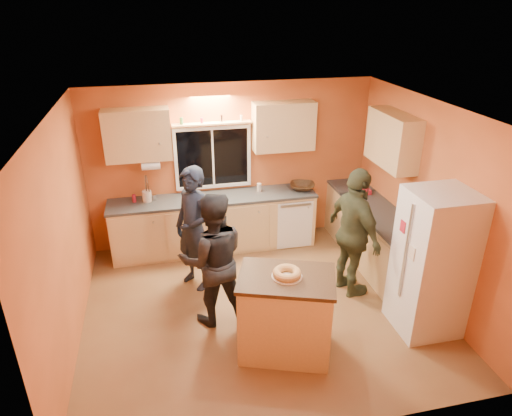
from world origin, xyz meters
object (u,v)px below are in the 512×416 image
object	(u,v)px
refrigerator	(432,263)
island	(286,314)
person_left	(194,229)
person_right	(354,234)
person_center	(213,260)

from	to	relation	value
refrigerator	island	bearing A→B (deg)	-178.34
person_left	person_right	world-z (taller)	person_right
person_right	refrigerator	bearing A→B (deg)	-156.26
refrigerator	person_right	world-z (taller)	person_right
person_left	island	bearing A→B (deg)	-7.29
person_left	person_center	size ratio (longest dim) A/B	1.02
person_left	person_right	size ratio (longest dim) A/B	0.98
person_center	person_right	bearing A→B (deg)	-174.94
person_center	refrigerator	bearing A→B (deg)	163.90
person_left	person_center	distance (m)	0.83
refrigerator	person_center	xyz separation A→B (m)	(-2.49, 0.71, -0.04)
refrigerator	person_left	world-z (taller)	refrigerator
refrigerator	island	xyz separation A→B (m)	(-1.79, -0.05, -0.39)
person_left	refrigerator	bearing A→B (deg)	24.45
refrigerator	person_left	distance (m)	3.05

